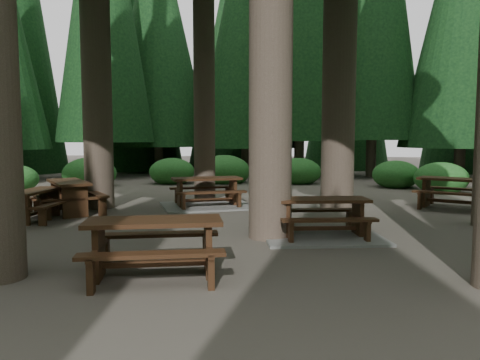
# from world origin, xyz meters

# --- Properties ---
(ground) EXTENTS (80.00, 80.00, 0.00)m
(ground) POSITION_xyz_m (0.00, 0.00, 0.00)
(ground) COLOR #514A42
(ground) RESTS_ON ground
(picnic_table_a) EXTENTS (2.60, 2.28, 0.78)m
(picnic_table_a) POSITION_xyz_m (1.82, 0.35, 0.26)
(picnic_table_a) COLOR gray
(picnic_table_a) RESTS_ON ground
(picnic_table_b) EXTENTS (1.39, 1.71, 0.73)m
(picnic_table_b) POSITION_xyz_m (-4.89, 1.41, 0.48)
(picnic_table_b) COLOR #371C10
(picnic_table_b) RESTS_ON ground
(picnic_table_c) EXTENTS (3.07, 2.85, 0.84)m
(picnic_table_c) POSITION_xyz_m (-1.25, 4.08, 0.29)
(picnic_table_c) COLOR gray
(picnic_table_c) RESTS_ON ground
(picnic_table_d) EXTENTS (2.48, 2.32, 0.85)m
(picnic_table_d) POSITION_xyz_m (5.67, 4.59, 0.57)
(picnic_table_d) COLOR #371C10
(picnic_table_d) RESTS_ON ground
(picnic_table_e) EXTENTS (2.23, 1.96, 0.82)m
(picnic_table_e) POSITION_xyz_m (-0.65, -2.63, 0.55)
(picnic_table_e) COLOR #371C10
(picnic_table_e) RESTS_ON ground
(picnic_table_f) EXTENTS (2.46, 2.53, 0.85)m
(picnic_table_f) POSITION_xyz_m (-4.57, 2.44, 0.57)
(picnic_table_f) COLOR #371C10
(picnic_table_f) RESTS_ON ground
(shrub_ring) EXTENTS (23.86, 24.64, 1.49)m
(shrub_ring) POSITION_xyz_m (0.70, 0.75, 0.40)
(shrub_ring) COLOR #256221
(shrub_ring) RESTS_ON ground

